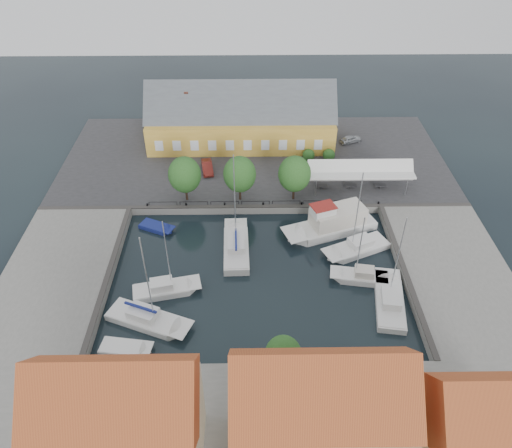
{
  "coord_description": "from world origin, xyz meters",
  "views": [
    {
      "loc": [
        -0.68,
        -41.97,
        38.83
      ],
      "look_at": [
        0.0,
        6.0,
        1.5
      ],
      "focal_mm": 35.0,
      "sensor_mm": 36.0,
      "label": 1
    }
  ],
  "objects": [
    {
      "name": "ground",
      "position": [
        0.0,
        0.0,
        0.0
      ],
      "size": [
        140.0,
        140.0,
        0.0
      ],
      "primitive_type": "plane",
      "color": "black",
      "rests_on": "ground"
    },
    {
      "name": "warehouse",
      "position": [
        -2.6,
        28.36,
        4.43
      ],
      "size": [
        28.56,
        14.0,
        9.55
      ],
      "color": "gold",
      "rests_on": "north_quay"
    },
    {
      "name": "east_boat_c",
      "position": [
        13.84,
        -5.94,
        0.26
      ],
      "size": [
        4.12,
        9.16,
        11.29
      ],
      "color": "white",
      "rests_on": "ground"
    },
    {
      "name": "car_red",
      "position": [
        -6.76,
        19.07,
        1.68
      ],
      "size": [
        2.09,
        4.3,
        1.36
      ],
      "primitive_type": "imported",
      "rotation": [
        0.0,
        0.0,
        0.16
      ],
      "color": "maroon",
      "rests_on": "north_quay"
    },
    {
      "name": "launch_nw",
      "position": [
        -12.46,
        7.17,
        0.09
      ],
      "size": [
        4.78,
        3.51,
        0.88
      ],
      "color": "navy",
      "rests_on": "ground"
    },
    {
      "name": "townhouses",
      "position": [
        1.93,
        -23.24,
        5.82
      ],
      "size": [
        36.3,
        8.5,
        12.0
      ],
      "color": "beige",
      "rests_on": "south_bank"
    },
    {
      "name": "west_quay",
      "position": [
        -22.0,
        -2.0,
        0.5
      ],
      "size": [
        12.0,
        24.0,
        1.0
      ],
      "primitive_type": "cube",
      "color": "slate",
      "rests_on": "ground"
    },
    {
      "name": "west_boat_d",
      "position": [
        -11.18,
        -8.1,
        0.27
      ],
      "size": [
        9.26,
        5.89,
        11.97
      ],
      "color": "white",
      "rests_on": "ground"
    },
    {
      "name": "tent_canopy",
      "position": [
        14.0,
        14.5,
        3.68
      ],
      "size": [
        14.0,
        4.0,
        2.83
      ],
      "color": "silver",
      "rests_on": "north_quay"
    },
    {
      "name": "south_bank",
      "position": [
        0.0,
        -21.0,
        0.5
      ],
      "size": [
        56.0,
        14.0,
        1.0
      ],
      "primitive_type": "cube",
      "color": "slate",
      "rests_on": "ground"
    },
    {
      "name": "launch_sw",
      "position": [
        -12.74,
        -11.55,
        0.09
      ],
      "size": [
        5.26,
        2.62,
        0.98
      ],
      "color": "white",
      "rests_on": "ground"
    },
    {
      "name": "west_boat_c",
      "position": [
        -9.92,
        -3.88,
        0.26
      ],
      "size": [
        7.59,
        3.83,
        10.06
      ],
      "color": "white",
      "rests_on": "ground"
    },
    {
      "name": "east_boat_b",
      "position": [
        11.5,
        -2.28,
        0.26
      ],
      "size": [
        6.74,
        3.17,
        9.17
      ],
      "color": "white",
      "rests_on": "ground"
    },
    {
      "name": "north_quay",
      "position": [
        0.0,
        23.0,
        0.5
      ],
      "size": [
        56.0,
        26.0,
        1.0
      ],
      "primitive_type": "cube",
      "color": "#2D2D30",
      "rests_on": "ground"
    },
    {
      "name": "car_silver",
      "position": [
        15.07,
        27.23,
        1.59
      ],
      "size": [
        3.76,
        2.74,
        1.19
      ],
      "primitive_type": "imported",
      "rotation": [
        0.0,
        0.0,
        2.01
      ],
      "color": "#ABAFB3",
      "rests_on": "north_quay"
    },
    {
      "name": "quay_edge_fittings",
      "position": [
        0.02,
        4.75,
        1.06
      ],
      "size": [
        56.0,
        24.72,
        0.4
      ],
      "color": "#383533",
      "rests_on": "north_quay"
    },
    {
      "name": "trawler",
      "position": [
        9.5,
        6.47,
        1.02
      ],
      "size": [
        12.23,
        7.34,
        5.0
      ],
      "color": "white",
      "rests_on": "ground"
    },
    {
      "name": "center_sailboat",
      "position": [
        -2.38,
        2.88,
        0.36
      ],
      "size": [
        3.1,
        9.66,
        13.02
      ],
      "color": "white",
      "rests_on": "ground"
    },
    {
      "name": "east_boat_a",
      "position": [
        11.95,
        2.64,
        0.26
      ],
      "size": [
        8.53,
        5.85,
        11.66
      ],
      "color": "white",
      "rests_on": "ground"
    },
    {
      "name": "east_quay",
      "position": [
        22.0,
        -2.0,
        0.5
      ],
      "size": [
        12.0,
        24.0,
        1.0
      ],
      "primitive_type": "cube",
      "color": "slate",
      "rests_on": "ground"
    },
    {
      "name": "quay_trees",
      "position": [
        -2.0,
        12.0,
        4.88
      ],
      "size": [
        18.2,
        4.2,
        6.3
      ],
      "color": "black",
      "rests_on": "north_quay"
    }
  ]
}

